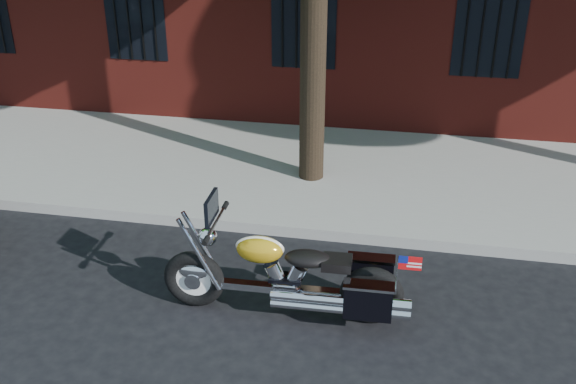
# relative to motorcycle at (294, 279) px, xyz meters

# --- Properties ---
(ground) EXTENTS (120.00, 120.00, 0.00)m
(ground) POSITION_rel_motorcycle_xyz_m (-0.83, 0.29, -0.44)
(ground) COLOR black
(ground) RESTS_ON ground
(curb) EXTENTS (40.00, 0.16, 0.15)m
(curb) POSITION_rel_motorcycle_xyz_m (-0.83, 1.67, -0.37)
(curb) COLOR gray
(curb) RESTS_ON ground
(sidewalk) EXTENTS (40.00, 3.60, 0.15)m
(sidewalk) POSITION_rel_motorcycle_xyz_m (-0.83, 3.55, -0.37)
(sidewalk) COLOR gray
(sidewalk) RESTS_ON ground
(motorcycle) EXTENTS (2.62, 0.76, 1.32)m
(motorcycle) POSITION_rel_motorcycle_xyz_m (0.00, 0.00, 0.00)
(motorcycle) COLOR black
(motorcycle) RESTS_ON ground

